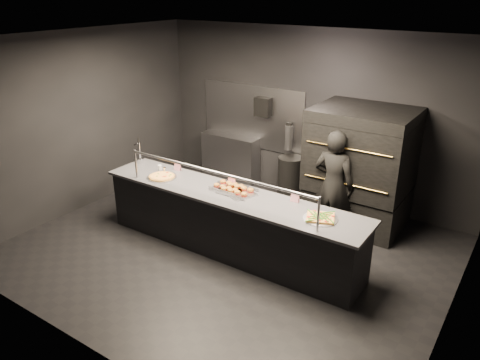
% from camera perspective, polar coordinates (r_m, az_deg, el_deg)
% --- Properties ---
extents(room, '(6.04, 6.00, 3.00)m').
position_cam_1_polar(room, '(6.41, -1.33, 3.25)').
color(room, black).
rests_on(room, ground).
extents(service_counter, '(4.10, 0.78, 1.37)m').
position_cam_1_polar(service_counter, '(6.78, -1.33, -5.16)').
color(service_counter, black).
rests_on(service_counter, ground).
extents(pizza_oven, '(1.50, 1.23, 1.91)m').
position_cam_1_polar(pizza_oven, '(7.63, 14.41, 1.53)').
color(pizza_oven, black).
rests_on(pizza_oven, ground).
extents(prep_shelf, '(1.20, 0.35, 0.90)m').
position_cam_1_polar(prep_shelf, '(9.37, -1.16, 2.85)').
color(prep_shelf, '#99999E').
rests_on(prep_shelf, ground).
extents(towel_dispenser, '(0.30, 0.20, 0.35)m').
position_cam_1_polar(towel_dispenser, '(8.74, 2.86, 8.90)').
color(towel_dispenser, black).
rests_on(towel_dispenser, room).
extents(fire_extinguisher, '(0.14, 0.14, 0.51)m').
position_cam_1_polar(fire_extinguisher, '(8.62, 5.97, 5.22)').
color(fire_extinguisher, '#B2B2B7').
rests_on(fire_extinguisher, room).
extents(beer_tap, '(0.12, 0.18, 0.48)m').
position_cam_1_polar(beer_tap, '(7.85, -12.11, 3.04)').
color(beer_tap, silver).
rests_on(beer_tap, service_counter).
extents(round_pizza, '(0.45, 0.45, 0.03)m').
position_cam_1_polar(round_pizza, '(7.21, -9.51, 0.41)').
color(round_pizza, silver).
rests_on(round_pizza, service_counter).
extents(slider_tray_a, '(0.53, 0.44, 0.07)m').
position_cam_1_polar(slider_tray_a, '(6.72, -1.37, -0.82)').
color(slider_tray_a, silver).
rests_on(slider_tray_a, service_counter).
extents(slider_tray_b, '(0.59, 0.52, 0.08)m').
position_cam_1_polar(slider_tray_b, '(6.60, -0.34, -1.27)').
color(slider_tray_b, silver).
rests_on(slider_tray_b, service_counter).
extents(square_pizza, '(0.44, 0.44, 0.05)m').
position_cam_1_polar(square_pizza, '(5.95, 9.77, -4.55)').
color(square_pizza, silver).
rests_on(square_pizza, service_counter).
extents(condiment_jar, '(0.15, 0.06, 0.10)m').
position_cam_1_polar(condiment_jar, '(7.44, -9.58, 1.39)').
color(condiment_jar, silver).
rests_on(condiment_jar, service_counter).
extents(tent_cards, '(2.20, 0.04, 0.15)m').
position_cam_1_polar(tent_cards, '(6.84, -1.02, 0.01)').
color(tent_cards, white).
rests_on(tent_cards, service_counter).
extents(trash_bin, '(0.45, 0.45, 0.75)m').
position_cam_1_polar(trash_bin, '(8.63, 6.09, 0.42)').
color(trash_bin, black).
rests_on(trash_bin, ground).
extents(worker, '(0.63, 0.42, 1.72)m').
position_cam_1_polar(worker, '(7.14, 11.29, -0.62)').
color(worker, black).
rests_on(worker, ground).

